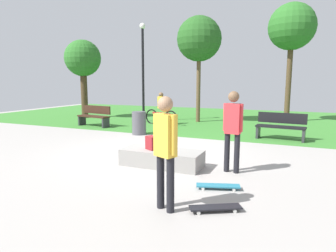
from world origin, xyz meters
TOP-DOWN VIEW (x-y plane):
  - ground_plane at (0.00, 0.00)m, footprint 28.00×28.00m
  - grass_lawn at (0.00, 8.24)m, footprint 26.60×11.53m
  - concrete_ledge at (0.73, -1.10)m, footprint 1.91×0.76m
  - backpack_on_ledge at (0.49, -1.15)m, footprint 0.34×0.31m
  - skater_performing_trick at (1.78, -3.27)m, footprint 0.40×0.31m
  - skater_watching at (2.34, -0.94)m, footprint 0.43×0.23m
  - skateboard_by_ledge at (2.51, -3.02)m, footprint 0.79×0.57m
  - skateboard_spare at (2.32, -2.08)m, footprint 0.82×0.44m
  - park_bench_by_oak at (3.15, 3.40)m, footprint 1.64×0.64m
  - park_bench_near_path at (-4.61, 3.37)m, footprint 1.65×0.70m
  - tree_tall_oak at (3.21, 8.38)m, footprint 2.20×2.20m
  - tree_leaning_ash at (-0.83, 6.62)m, footprint 2.14×2.14m
  - tree_broad_elm at (-7.06, 5.72)m, footprint 1.93×1.93m
  - lamp_post at (-3.35, 5.62)m, footprint 0.28×0.28m
  - trash_bin at (-1.80, 2.36)m, footprint 0.53×0.53m
  - cyclist_on_bicycle at (-2.10, 4.99)m, footprint 1.79×0.44m

SIDE VIEW (x-z plane):
  - ground_plane at x=0.00m, z-range 0.00..0.00m
  - grass_lawn at x=0.00m, z-range 0.00..0.01m
  - skateboard_by_ledge at x=2.51m, z-range 0.02..0.10m
  - skateboard_spare at x=2.32m, z-range 0.02..0.10m
  - concrete_ledge at x=0.73m, z-range 0.00..0.38m
  - trash_bin at x=-1.80m, z-range 0.00..0.86m
  - park_bench_by_oak at x=3.15m, z-range 0.03..0.94m
  - park_bench_near_path at x=-4.61m, z-range 0.03..0.94m
  - backpack_on_ledge at x=0.49m, z-range 0.38..0.70m
  - cyclist_on_bicycle at x=-2.10m, z-range -0.13..1.39m
  - skater_performing_trick at x=1.78m, z-range 0.16..1.92m
  - skater_watching at x=2.34m, z-range 0.16..1.94m
  - lamp_post at x=-3.35m, z-range 0.47..5.21m
  - tree_broad_elm at x=-7.06m, z-range 1.05..5.24m
  - tree_leaning_ash at x=-0.83m, z-range 1.43..6.50m
  - tree_tall_oak at x=3.21m, z-range 1.67..7.33m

